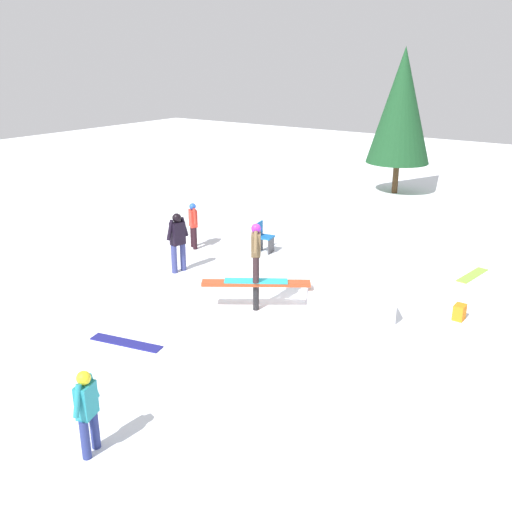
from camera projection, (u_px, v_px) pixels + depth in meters
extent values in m
plane|color=white|center=(256.00, 310.00, 12.84)|extent=(60.00, 60.00, 0.00)
cylinder|color=black|center=(256.00, 297.00, 12.74)|extent=(0.14, 0.14, 0.60)
cube|color=#A53F1E|center=(256.00, 283.00, 12.63)|extent=(2.15, 1.58, 0.08)
cube|color=white|center=(348.00, 300.00, 12.73)|extent=(2.33, 2.25, 0.49)
cube|color=#22B0C1|center=(256.00, 281.00, 12.61)|extent=(1.33, 1.00, 0.03)
cylinder|color=#2D1E21|center=(256.00, 266.00, 12.63)|extent=(0.14, 0.14, 0.58)
cylinder|color=#2D1E21|center=(256.00, 270.00, 12.39)|extent=(0.14, 0.14, 0.58)
cube|color=brown|center=(256.00, 244.00, 12.32)|extent=(0.35, 0.38, 0.51)
cylinder|color=brown|center=(256.00, 236.00, 12.48)|extent=(0.21, 0.27, 0.46)
cylinder|color=brown|center=(256.00, 242.00, 12.09)|extent=(0.21, 0.27, 0.46)
sphere|color=purple|center=(256.00, 228.00, 12.20)|extent=(0.21, 0.21, 0.21)
cylinder|color=black|center=(195.00, 238.00, 16.74)|extent=(0.13, 0.13, 0.66)
cylinder|color=black|center=(193.00, 236.00, 16.95)|extent=(0.13, 0.13, 0.66)
cube|color=red|center=(193.00, 218.00, 16.65)|extent=(0.36, 0.32, 0.51)
cylinder|color=red|center=(195.00, 216.00, 16.45)|extent=(0.19, 0.16, 0.45)
cylinder|color=red|center=(191.00, 213.00, 16.78)|extent=(0.19, 0.16, 0.45)
sphere|color=blue|center=(193.00, 206.00, 16.53)|extent=(0.20, 0.20, 0.20)
cylinder|color=navy|center=(174.00, 259.00, 14.90)|extent=(0.15, 0.15, 0.76)
cylinder|color=navy|center=(183.00, 257.00, 15.08)|extent=(0.15, 0.15, 0.76)
cube|color=black|center=(177.00, 233.00, 14.76)|extent=(0.29, 0.40, 0.60)
cylinder|color=black|center=(170.00, 230.00, 14.57)|extent=(0.14, 0.24, 0.53)
cylinder|color=black|center=(184.00, 227.00, 14.86)|extent=(0.14, 0.24, 0.53)
sphere|color=black|center=(177.00, 218.00, 14.62)|extent=(0.23, 0.23, 0.23)
cylinder|color=navy|center=(95.00, 429.00, 8.23)|extent=(0.13, 0.13, 0.62)
cylinder|color=navy|center=(85.00, 439.00, 8.01)|extent=(0.13, 0.13, 0.62)
cube|color=teal|center=(86.00, 400.00, 7.93)|extent=(0.28, 0.36, 0.51)
cylinder|color=teal|center=(93.00, 386.00, 8.07)|extent=(0.14, 0.23, 0.46)
cylinder|color=teal|center=(77.00, 401.00, 7.71)|extent=(0.14, 0.23, 0.46)
sphere|color=yellow|center=(84.00, 378.00, 7.81)|extent=(0.20, 0.20, 0.20)
cube|color=navy|center=(126.00, 343.00, 11.33)|extent=(1.57, 0.62, 0.02)
cube|color=#92CD3D|center=(472.00, 275.00, 14.81)|extent=(0.48, 1.38, 0.02)
cube|color=#3F3F44|center=(271.00, 246.00, 16.45)|extent=(0.10, 0.40, 0.44)
cube|color=#3F3F44|center=(260.00, 244.00, 16.60)|extent=(0.10, 0.40, 0.44)
cube|color=#1761AB|center=(265.00, 237.00, 16.44)|extent=(0.51, 0.51, 0.04)
cube|color=#1761AB|center=(259.00, 229.00, 16.45)|extent=(0.11, 0.44, 0.40)
cube|color=orange|center=(459.00, 312.00, 12.31)|extent=(0.22, 0.30, 0.34)
cylinder|color=#4C331E|center=(395.00, 178.00, 23.54)|extent=(0.24, 0.24, 1.27)
cone|color=#194723|center=(401.00, 106.00, 22.58)|extent=(2.54, 2.54, 4.50)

